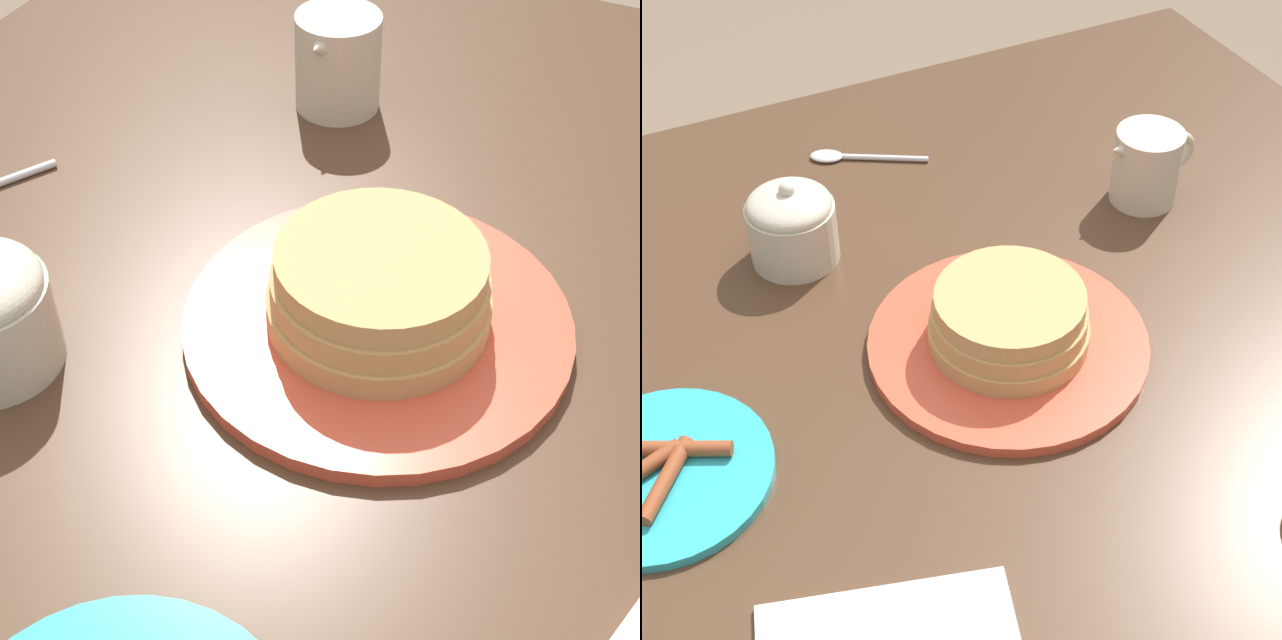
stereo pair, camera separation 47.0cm
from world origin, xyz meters
TOP-DOWN VIEW (x-y plane):
  - dining_table at (0.00, 0.00)m, footprint 1.20×0.99m
  - pancake_plate at (0.04, -0.04)m, footprint 0.27×0.27m
  - side_plate_bacon at (-0.30, -0.05)m, footprint 0.19×0.19m
  - creamer_pitcher at (0.29, 0.11)m, footprint 0.12×0.08m
  - sugar_bowl at (-0.10, 0.18)m, footprint 0.09×0.09m
  - spoon at (0.01, 0.33)m, footprint 0.13×0.09m

SIDE VIEW (x-z plane):
  - dining_table at x=0.00m, z-range 0.25..0.99m
  - spoon at x=0.01m, z-range 0.74..0.74m
  - side_plate_bacon at x=-0.30m, z-range 0.73..0.76m
  - pancake_plate at x=0.04m, z-range 0.73..0.80m
  - sugar_bowl at x=-0.10m, z-range 0.73..0.83m
  - creamer_pitcher at x=0.29m, z-range 0.74..0.83m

